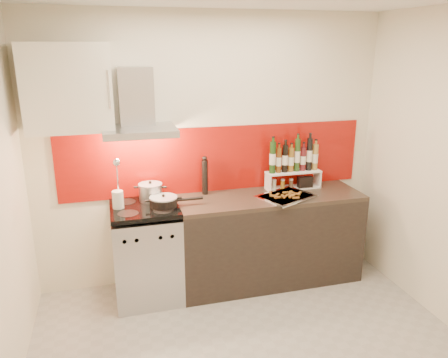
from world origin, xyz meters
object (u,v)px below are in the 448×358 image
object	(u,v)px
saute_pan	(165,201)
range_stove	(147,254)
pepper_mill	(205,176)
baking_tray	(286,196)
counter	(269,238)
stock_pot	(151,192)

from	to	relation	value
saute_pan	range_stove	bearing A→B (deg)	164.55
range_stove	pepper_mill	xyz separation A→B (m)	(0.61, 0.21, 0.64)
range_stove	baking_tray	size ratio (longest dim) A/B	1.48
pepper_mill	baking_tray	distance (m)	0.80
range_stove	counter	bearing A→B (deg)	0.23
counter	baking_tray	bearing A→B (deg)	-42.50
counter	stock_pot	xyz separation A→B (m)	(-1.12, 0.13, 0.54)
stock_pot	counter	bearing A→B (deg)	-6.77
counter	range_stove	bearing A→B (deg)	-179.77
range_stove	counter	distance (m)	1.20
range_stove	pepper_mill	distance (m)	0.91
range_stove	stock_pot	world-z (taller)	stock_pot
stock_pot	baking_tray	size ratio (longest dim) A/B	0.36
range_stove	stock_pot	xyz separation A→B (m)	(0.08, 0.14, 0.55)
counter	saute_pan	world-z (taller)	saute_pan
pepper_mill	saute_pan	bearing A→B (deg)	-148.62
range_stove	saute_pan	distance (m)	0.55
counter	saute_pan	xyz separation A→B (m)	(-1.02, -0.05, 0.50)
stock_pot	baking_tray	world-z (taller)	stock_pot
counter	pepper_mill	size ratio (longest dim) A/B	4.74
counter	stock_pot	world-z (taller)	stock_pot
counter	stock_pot	size ratio (longest dim) A/B	8.22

